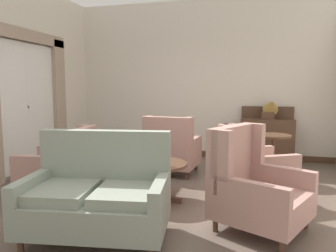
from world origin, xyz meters
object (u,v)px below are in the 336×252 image
object	(u,v)px
armchair_near_window	(172,149)
armchair_back_corner	(251,168)
sideboard	(267,138)
side_table	(273,152)
settee	(98,196)
porcelain_vase	(154,152)
coffee_table	(156,170)
armchair_near_sideboard	(63,167)
armchair_beside_settee	(254,187)
gramophone	(270,108)

from	to	relation	value
armchair_near_window	armchair_back_corner	distance (m)	1.64
sideboard	side_table	bearing A→B (deg)	-87.51
settee	side_table	size ratio (longest dim) A/B	2.01
porcelain_vase	side_table	distance (m)	2.14
porcelain_vase	coffee_table	bearing A→B (deg)	74.26
coffee_table	porcelain_vase	world-z (taller)	porcelain_vase
porcelain_vase	armchair_back_corner	distance (m)	1.33
armchair_near_sideboard	armchair_beside_settee	distance (m)	2.54
armchair_back_corner	armchair_beside_settee	distance (m)	0.93
armchair_near_sideboard	side_table	distance (m)	3.24
armchair_near_window	side_table	xyz separation A→B (m)	(1.67, 0.08, 0.02)
armchair_near_sideboard	sideboard	bearing A→B (deg)	126.03
coffee_table	settee	distance (m)	1.20
porcelain_vase	armchair_back_corner	xyz separation A→B (m)	(1.23, 0.45, -0.24)
gramophone	armchair_near_sideboard	bearing A→B (deg)	-135.17
coffee_table	armchair_near_window	size ratio (longest dim) A/B	0.80
coffee_table	armchair_back_corner	distance (m)	1.28
armchair_back_corner	armchair_beside_settee	xyz separation A→B (m)	(0.03, -0.93, 0.02)
settee	armchair_beside_settee	xyz separation A→B (m)	(1.50, 0.63, 0.02)
armchair_near_window	sideboard	distance (m)	2.10
armchair_near_window	side_table	distance (m)	1.67
armchair_back_corner	porcelain_vase	bearing A→B (deg)	80.40
armchair_beside_settee	gramophone	world-z (taller)	gramophone
sideboard	gramophone	xyz separation A→B (m)	(0.05, -0.09, 0.60)
armchair_beside_settee	armchair_near_sideboard	bearing A→B (deg)	107.65
gramophone	settee	bearing A→B (deg)	-115.36
settee	side_table	distance (m)	3.14
armchair_near_sideboard	armchair_beside_settee	world-z (taller)	armchair_beside_settee
settee	sideboard	size ratio (longest dim) A/B	1.34
armchair_near_window	settee	bearing A→B (deg)	92.14
coffee_table	gramophone	bearing A→B (deg)	59.39
porcelain_vase	armchair_near_sideboard	xyz separation A→B (m)	(-1.26, -0.15, -0.25)
armchair_near_window	gramophone	bearing A→B (deg)	-138.16
porcelain_vase	armchair_near_window	world-z (taller)	armchair_near_window
armchair_near_sideboard	armchair_back_corner	xyz separation A→B (m)	(2.49, 0.59, 0.01)
armchair_back_corner	gramophone	size ratio (longest dim) A/B	2.30
settee	armchair_back_corner	xyz separation A→B (m)	(1.46, 1.56, 0.01)
armchair_near_sideboard	side_table	bearing A→B (deg)	109.68
coffee_table	armchair_beside_settee	bearing A→B (deg)	-23.29
side_table	armchair_back_corner	bearing A→B (deg)	-107.75
armchair_near_window	armchair_beside_settee	world-z (taller)	armchair_beside_settee
armchair_beside_settee	side_table	xyz separation A→B (m)	(0.29, 1.95, 0.01)
armchair_near_window	side_table	size ratio (longest dim) A/B	1.37
armchair_near_sideboard	armchair_near_window	bearing A→B (deg)	133.24
coffee_table	armchair_back_corner	size ratio (longest dim) A/B	0.75
armchair_near_window	armchair_beside_settee	bearing A→B (deg)	131.23
side_table	coffee_table	bearing A→B (deg)	-137.50
armchair_near_sideboard	settee	bearing A→B (deg)	36.38
porcelain_vase	sideboard	xyz separation A→B (m)	(1.50, 2.72, -0.16)
armchair_near_window	gramophone	size ratio (longest dim) A/B	2.14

